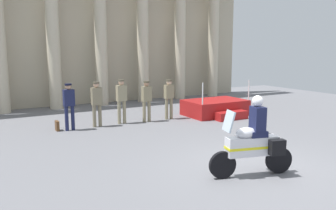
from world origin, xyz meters
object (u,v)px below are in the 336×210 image
briefcase_on_ground (57,126)px  reviewing_stand (216,108)px  officer_in_row_4 (169,96)px  officer_in_row_2 (122,98)px  officer_in_row_3 (147,98)px  motorcycle_with_rider (255,143)px  officer_in_row_1 (97,101)px  officer_in_row_0 (69,103)px

briefcase_on_ground → reviewing_stand: bearing=-4.0°
officer_in_row_4 → briefcase_on_ground: bearing=-4.9°
officer_in_row_2 → briefcase_on_ground: bearing=-3.5°
officer_in_row_3 → motorcycle_with_rider: motorcycle_with_rider is taller
officer_in_row_3 → officer_in_row_4: (1.05, 0.03, 0.00)m
officer_in_row_4 → officer_in_row_1: bearing=-4.2°
officer_in_row_2 → briefcase_on_ground: officer_in_row_2 is taller
officer_in_row_1 → briefcase_on_ground: (-1.47, 0.09, -0.83)m
officer_in_row_2 → officer_in_row_4: 2.06m
officer_in_row_3 → officer_in_row_2: bearing=-11.9°
officer_in_row_0 → briefcase_on_ground: 0.95m
officer_in_row_0 → officer_in_row_4: officer_in_row_0 is taller
motorcycle_with_rider → officer_in_row_0: bearing=-54.0°
motorcycle_with_rider → officer_in_row_1: bearing=-62.3°
officer_in_row_1 → briefcase_on_ground: officer_in_row_1 is taller
officer_in_row_1 → officer_in_row_2: size_ratio=0.98×
officer_in_row_0 → officer_in_row_2: bearing=-178.9°
reviewing_stand → briefcase_on_ground: bearing=176.0°
officer_in_row_1 → officer_in_row_4: 3.08m
officer_in_row_3 → briefcase_on_ground: bearing=-5.9°
motorcycle_with_rider → briefcase_on_ground: motorcycle_with_rider is taller
officer_in_row_4 → briefcase_on_ground: (-4.55, 0.17, -0.80)m
reviewing_stand → motorcycle_with_rider: motorcycle_with_rider is taller
reviewing_stand → officer_in_row_0: 6.40m
reviewing_stand → officer_in_row_1: size_ratio=1.53×
reviewing_stand → officer_in_row_4: (-2.23, 0.31, 0.65)m
motorcycle_with_rider → briefcase_on_ground: bearing=-51.5°
officer_in_row_2 → officer_in_row_4: size_ratio=1.05×
officer_in_row_3 → motorcycle_with_rider: 6.69m
officer_in_row_2 → motorcycle_with_rider: (0.56, -6.83, -0.24)m
briefcase_on_ground → officer_in_row_4: bearing=-2.1°
officer_in_row_2 → officer_in_row_3: size_ratio=1.05×
officer_in_row_0 → briefcase_on_ground: officer_in_row_0 is taller
officer_in_row_0 → officer_in_row_1: bearing=-178.5°
officer_in_row_4 → reviewing_stand: bearing=169.4°
motorcycle_with_rider → officer_in_row_2: bearing=-70.8°
motorcycle_with_rider → officer_in_row_3: bearing=-79.3°
officer_in_row_2 → officer_in_row_4: (2.06, -0.14, -0.05)m
officer_in_row_0 → officer_in_row_1: size_ratio=1.00×
officer_in_row_3 → officer_in_row_0: bearing=-3.2°
officer_in_row_1 → briefcase_on_ground: bearing=-6.3°
officer_in_row_4 → officer_in_row_0: bearing=-2.7°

